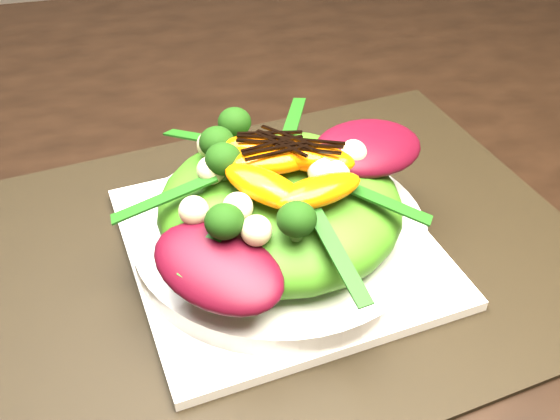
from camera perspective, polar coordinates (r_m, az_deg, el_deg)
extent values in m
cube|color=black|center=(0.64, -3.97, 2.90)|extent=(1.60, 0.90, 0.75)
cube|color=black|center=(0.52, 0.00, -3.59)|extent=(0.53, 0.43, 0.00)
cube|color=white|center=(0.52, 0.00, -3.08)|extent=(0.26, 0.26, 0.01)
cylinder|color=silver|center=(0.51, 0.00, -2.02)|extent=(0.26, 0.26, 0.02)
ellipsoid|color=#3F7C17|center=(0.49, 0.00, 0.40)|extent=(0.23, 0.23, 0.06)
ellipsoid|color=#3E0612|center=(0.51, 7.71, 5.40)|extent=(0.11, 0.09, 0.02)
ellipsoid|color=#F76304|center=(0.49, -2.49, 5.39)|extent=(0.07, 0.03, 0.02)
sphere|color=black|center=(0.48, -8.69, 4.27)|extent=(0.04, 0.04, 0.04)
sphere|color=beige|center=(0.44, 5.68, 0.67)|extent=(0.02, 0.02, 0.02)
cube|color=black|center=(0.48, -2.53, 6.32)|extent=(0.05, 0.00, 0.00)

